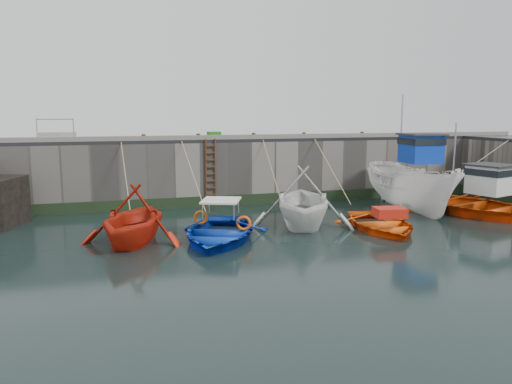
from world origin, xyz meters
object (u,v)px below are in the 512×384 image
object	(u,v)px
boat_far_orange	(476,204)
bollard_a	(144,137)
boat_near_blue	(219,239)
fish_crate	(214,135)
boat_near_blacktrim	(302,225)
boat_near_white	(134,242)
bollard_b	(198,137)
boat_near_navy	(381,229)
bollard_e	(362,134)
ladder	(211,173)
bollard_c	(254,136)
boat_far_white	(412,187)
bollard_d	(304,135)

from	to	relation	value
boat_far_orange	bollard_a	distance (m)	15.11
boat_near_blue	fish_crate	world-z (taller)	fish_crate
boat_near_blacktrim	boat_far_orange	size ratio (longest dim) A/B	0.68
boat_near_white	bollard_b	distance (m)	7.66
boat_near_white	bollard_b	bearing A→B (deg)	81.16
boat_near_blacktrim	fish_crate	size ratio (longest dim) A/B	8.10
boat_near_navy	bollard_e	world-z (taller)	bollard_e
ladder	fish_crate	xyz separation A→B (m)	(0.53, 1.72, 1.72)
boat_near_white	fish_crate	bearing A→B (deg)	79.59
ladder	bollard_c	distance (m)	2.81
boat_near_blacktrim	boat_far_white	distance (m)	6.16
boat_near_blue	boat_near_blacktrim	world-z (taller)	boat_near_blacktrim
ladder	boat_near_blue	world-z (taller)	ladder
bollard_d	boat_near_blue	bearing A→B (deg)	-131.51
bollard_a	bollard_e	world-z (taller)	same
boat_near_blue	bollard_d	world-z (taller)	bollard_d
boat_near_blacktrim	bollard_e	bearing A→B (deg)	64.23
ladder	boat_far_white	world-z (taller)	boat_far_white
boat_near_white	boat_near_blue	world-z (taller)	boat_near_white
boat_near_navy	bollard_b	distance (m)	9.45
boat_far_orange	fish_crate	world-z (taller)	boat_far_orange
bollard_b	bollard_e	bearing A→B (deg)	0.00
boat_far_orange	fish_crate	bearing A→B (deg)	130.48
bollard_d	bollard_b	bearing A→B (deg)	180.00
fish_crate	bollard_c	size ratio (longest dim) A/B	2.22
boat_near_blue	bollard_c	distance (m)	7.93
bollard_e	boat_far_white	bearing A→B (deg)	-81.47
bollard_e	boat_near_blue	bearing A→B (deg)	-144.03
fish_crate	bollard_e	xyz separation A→B (m)	(7.47, -1.38, -0.01)
bollard_e	ladder	bearing A→B (deg)	-177.60
ladder	bollard_d	distance (m)	5.11
boat_near_blacktrim	boat_far_orange	distance (m)	8.19
boat_near_blue	bollard_a	xyz separation A→B (m)	(-2.05, 6.49, 3.30)
boat_near_blue	bollard_a	distance (m)	7.57
bollard_b	boat_near_blue	bearing A→B (deg)	-93.93
boat_near_blue	boat_far_orange	xyz separation A→B (m)	(11.80, 1.22, 0.42)
boat_near_navy	boat_far_white	xyz separation A→B (m)	(3.23, 2.85, 1.08)
boat_near_blacktrim	bollard_b	bearing A→B (deg)	140.98
bollard_a	bollard_d	bearing A→B (deg)	0.00
boat_near_blacktrim	fish_crate	bearing A→B (deg)	127.70
boat_far_white	fish_crate	distance (m)	9.83
boat_near_blue	bollard_a	bearing A→B (deg)	129.30
bollard_b	bollard_e	world-z (taller)	same
boat_near_blue	boat_near_blacktrim	bearing A→B (deg)	40.91
fish_crate	bollard_a	xyz separation A→B (m)	(-3.53, -1.38, -0.01)
bollard_d	boat_far_white	bearing A→B (deg)	-45.28
boat_near_blue	bollard_c	size ratio (longest dim) A/B	17.57
boat_near_blue	boat_near_navy	bearing A→B (deg)	20.24
bollard_b	bollard_c	size ratio (longest dim) A/B	1.00
ladder	boat_far_orange	bearing A→B (deg)	-24.46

